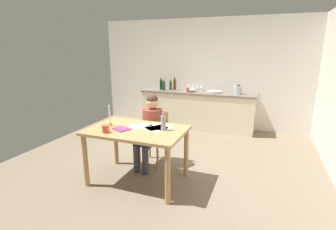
# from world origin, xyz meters

# --- Properties ---
(ground_plane) EXTENTS (5.20, 5.20, 0.04)m
(ground_plane) POSITION_xyz_m (0.00, 0.00, -0.02)
(ground_plane) COLOR #7A6B56
(wall_back) EXTENTS (5.20, 0.12, 2.60)m
(wall_back) POSITION_xyz_m (0.00, 2.60, 1.30)
(wall_back) COLOR silver
(wall_back) RESTS_ON ground
(kitchen_counter) EXTENTS (2.71, 0.64, 0.90)m
(kitchen_counter) POSITION_xyz_m (0.00, 2.24, 0.45)
(kitchen_counter) COLOR beige
(kitchen_counter) RESTS_ON ground
(dining_table) EXTENTS (1.34, 0.89, 0.80)m
(dining_table) POSITION_xyz_m (-0.13, -0.62, 0.68)
(dining_table) COLOR tan
(dining_table) RESTS_ON ground
(chair_at_table) EXTENTS (0.43, 0.43, 0.88)m
(chair_at_table) POSITION_xyz_m (-0.16, 0.07, 0.50)
(chair_at_table) COLOR tan
(chair_at_table) RESTS_ON ground
(person_seated) EXTENTS (0.35, 0.61, 1.19)m
(person_seated) POSITION_xyz_m (-0.17, -0.07, 0.68)
(person_seated) COLOR brown
(person_seated) RESTS_ON ground
(coffee_mug) EXTENTS (0.12, 0.09, 0.10)m
(coffee_mug) POSITION_xyz_m (-0.45, -0.91, 0.85)
(coffee_mug) COLOR #D84C3F
(coffee_mug) RESTS_ON dining_table
(candlestick) EXTENTS (0.06, 0.06, 0.31)m
(candlestick) POSITION_xyz_m (-0.57, -0.62, 0.89)
(candlestick) COLOR gold
(candlestick) RESTS_ON dining_table
(book_magazine) EXTENTS (0.23, 0.22, 0.02)m
(book_magazine) POSITION_xyz_m (-0.34, -0.71, 0.81)
(book_magazine) COLOR #7D3862
(book_magazine) RESTS_ON dining_table
(book_cookery) EXTENTS (0.22, 0.24, 0.02)m
(book_cookery) POSITION_xyz_m (-0.29, -0.72, 0.81)
(book_cookery) COLOR #9D51B5
(book_cookery) RESTS_ON dining_table
(paper_letter) EXTENTS (0.24, 0.32, 0.00)m
(paper_letter) POSITION_xyz_m (0.17, -0.41, 0.80)
(paper_letter) COLOR white
(paper_letter) RESTS_ON dining_table
(paper_bill) EXTENTS (0.28, 0.34, 0.00)m
(paper_bill) POSITION_xyz_m (0.05, -0.45, 0.80)
(paper_bill) COLOR white
(paper_bill) RESTS_ON dining_table
(paper_envelope) EXTENTS (0.35, 0.36, 0.00)m
(paper_envelope) POSITION_xyz_m (0.11, -0.46, 0.80)
(paper_envelope) COLOR white
(paper_envelope) RESTS_ON dining_table
(paper_receipt) EXTENTS (0.34, 0.36, 0.00)m
(paper_receipt) POSITION_xyz_m (-0.15, -0.45, 0.80)
(paper_receipt) COLOR white
(paper_receipt) RESTS_ON dining_table
(paper_notice) EXTENTS (0.30, 0.35, 0.00)m
(paper_notice) POSITION_xyz_m (0.16, -0.51, 0.80)
(paper_notice) COLOR white
(paper_notice) RESTS_ON dining_table
(wine_bottle_on_table) EXTENTS (0.07, 0.07, 0.26)m
(wine_bottle_on_table) POSITION_xyz_m (0.24, -0.53, 0.91)
(wine_bottle_on_table) COLOR #8C999E
(wine_bottle_on_table) RESTS_ON dining_table
(sink_unit) EXTENTS (0.36, 0.36, 0.24)m
(sink_unit) POSITION_xyz_m (0.40, 2.24, 0.92)
(sink_unit) COLOR #B2B7BC
(sink_unit) RESTS_ON kitchen_counter
(bottle_oil) EXTENTS (0.06, 0.06, 0.29)m
(bottle_oil) POSITION_xyz_m (-0.94, 2.22, 1.03)
(bottle_oil) COLOR black
(bottle_oil) RESTS_ON kitchen_counter
(bottle_vinegar) EXTENTS (0.08, 0.08, 0.26)m
(bottle_vinegar) POSITION_xyz_m (-0.83, 2.15, 1.01)
(bottle_vinegar) COLOR #194C23
(bottle_vinegar) RESTS_ON kitchen_counter
(bottle_wine_red) EXTENTS (0.06, 0.06, 0.25)m
(bottle_wine_red) POSITION_xyz_m (-0.70, 2.28, 1.01)
(bottle_wine_red) COLOR #194C23
(bottle_wine_red) RESTS_ON kitchen_counter
(bottle_sauce) EXTENTS (0.07, 0.07, 0.31)m
(bottle_sauce) POSITION_xyz_m (-0.60, 2.30, 1.03)
(bottle_sauce) COLOR #593319
(bottle_sauce) RESTS_ON kitchen_counter
(mixing_bowl) EXTENTS (0.20, 0.20, 0.09)m
(mixing_bowl) POSITION_xyz_m (-0.13, 2.17, 0.95)
(mixing_bowl) COLOR white
(mixing_bowl) RESTS_ON kitchen_counter
(stovetop_kettle) EXTENTS (0.18, 0.18, 0.22)m
(stovetop_kettle) POSITION_xyz_m (0.94, 2.24, 1.00)
(stovetop_kettle) COLOR #B7BABF
(stovetop_kettle) RESTS_ON kitchen_counter
(wine_glass_near_sink) EXTENTS (0.07, 0.07, 0.15)m
(wine_glass_near_sink) POSITION_xyz_m (0.05, 2.39, 1.01)
(wine_glass_near_sink) COLOR silver
(wine_glass_near_sink) RESTS_ON kitchen_counter
(wine_glass_by_kettle) EXTENTS (0.07, 0.07, 0.15)m
(wine_glass_by_kettle) POSITION_xyz_m (-0.05, 2.39, 1.01)
(wine_glass_by_kettle) COLOR silver
(wine_glass_by_kettle) RESTS_ON kitchen_counter
(wine_glass_back_left) EXTENTS (0.07, 0.07, 0.15)m
(wine_glass_back_left) POSITION_xyz_m (-0.14, 2.39, 1.01)
(wine_glass_back_left) COLOR silver
(wine_glass_back_left) RESTS_ON kitchen_counter
(wine_glass_back_right) EXTENTS (0.07, 0.07, 0.15)m
(wine_glass_back_right) POSITION_xyz_m (-0.27, 2.39, 1.01)
(wine_glass_back_right) COLOR silver
(wine_glass_back_right) RESTS_ON kitchen_counter
(teacup_on_counter) EXTENTS (0.11, 0.07, 0.10)m
(teacup_on_counter) POSITION_xyz_m (-0.20, 2.09, 0.95)
(teacup_on_counter) COLOR #D84C3F
(teacup_on_counter) RESTS_ON kitchen_counter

